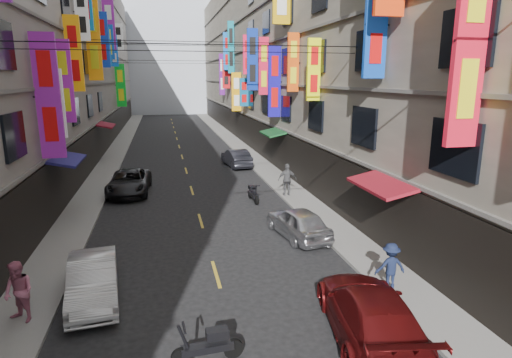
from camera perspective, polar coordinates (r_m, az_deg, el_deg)
name	(u,v)px	position (r m, az deg, el deg)	size (l,w,h in m)	color
sidewalk_left	(112,159)	(39.00, -18.67, 2.57)	(2.00, 90.00, 0.12)	slate
sidewalk_right	(248,154)	(39.50, -1.09, 3.40)	(2.00, 90.00, 0.12)	slate
building_row_left	(23,44)	(39.61, -28.68, 15.55)	(10.14, 90.00, 19.00)	gray
building_row_right	(312,48)	(40.60, 7.54, 16.91)	(10.14, 90.00, 19.00)	gray
haze_block	(167,56)	(88.26, -11.81, 15.75)	(18.00, 8.00, 22.00)	#B3BAC8
shop_signage	(177,44)	(31.53, -10.45, 17.29)	(14.00, 55.00, 11.98)	#0E2CAD
street_awnings	(171,155)	(22.49, -11.28, 3.16)	(13.99, 35.20, 0.41)	#134A24
overhead_cables	(187,44)	(26.27, -9.24, 17.38)	(14.00, 38.04, 1.24)	black
lane_markings	(184,163)	(35.85, -9.58, 2.10)	(0.12, 80.20, 0.01)	gold
scooter_crossing	(209,346)	(11.36, -6.33, -21.24)	(1.80, 0.50, 1.14)	black
scooter_far_right	(253,194)	(24.35, -0.41, -1.98)	(0.50, 1.80, 1.14)	black
car_left_mid	(93,280)	(14.74, -20.90, -12.45)	(1.44, 4.12, 1.36)	silver
car_left_far	(129,182)	(27.07, -16.53, -0.41)	(2.33, 5.06, 1.41)	black
car_right_near	(370,313)	(12.34, 14.97, -16.92)	(2.10, 5.17, 1.50)	#611011
car_right_mid	(298,222)	(18.98, 5.61, -5.77)	(1.62, 4.02, 1.37)	#B6B6BB
car_right_far	(236,158)	(33.92, -2.65, 2.84)	(1.48, 4.26, 1.40)	#2A2B33
pedestrian_lfar	(19,292)	(14.08, -29.08, -13.05)	(0.87, 0.60, 1.79)	#C36784
pedestrian_rnear	(390,266)	(14.85, 17.48, -11.02)	(1.02, 0.52, 1.57)	#141C38
pedestrian_rfar	(287,180)	(25.12, 4.20, -0.07)	(1.11, 0.63, 1.89)	#515053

